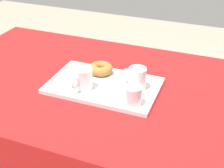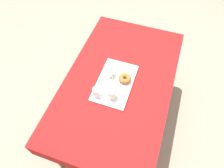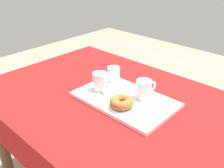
% 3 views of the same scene
% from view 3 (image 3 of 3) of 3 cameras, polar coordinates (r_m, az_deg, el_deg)
% --- Properties ---
extents(dining_table, '(1.53, 0.91, 0.75)m').
position_cam_3_polar(dining_table, '(1.22, 3.51, -8.62)').
color(dining_table, red).
rests_on(dining_table, ground).
extents(serving_tray, '(0.47, 0.29, 0.02)m').
position_cam_3_polar(serving_tray, '(1.20, 2.88, -3.53)').
color(serving_tray, white).
rests_on(serving_tray, dining_table).
extents(tea_mug_left, '(0.07, 0.11, 0.09)m').
position_cam_3_polar(tea_mug_left, '(1.18, 7.30, -1.30)').
color(tea_mug_left, white).
rests_on(tea_mug_left, serving_tray).
extents(tea_mug_right, '(0.11, 0.07, 0.09)m').
position_cam_3_polar(tea_mug_right, '(1.24, -2.58, 0.45)').
color(tea_mug_right, white).
rests_on(tea_mug_right, serving_tray).
extents(water_glass_near, '(0.07, 0.07, 0.08)m').
position_cam_3_polar(water_glass_near, '(1.34, 0.37, 2.13)').
color(water_glass_near, white).
rests_on(water_glass_near, serving_tray).
extents(donut_plate_left, '(0.11, 0.11, 0.01)m').
position_cam_3_polar(donut_plate_left, '(1.12, 2.19, -5.18)').
color(donut_plate_left, white).
rests_on(donut_plate_left, serving_tray).
extents(sugar_donut_left, '(0.11, 0.11, 0.04)m').
position_cam_3_polar(sugar_donut_left, '(1.11, 2.22, -4.11)').
color(sugar_donut_left, '#A3662D').
rests_on(sugar_donut_left, donut_plate_left).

